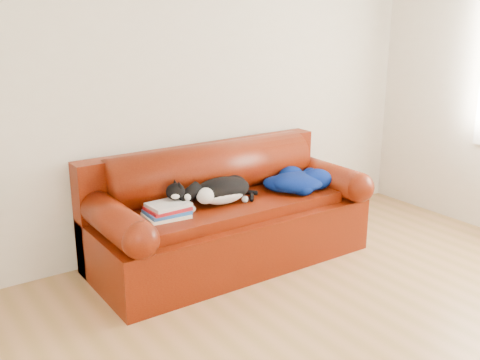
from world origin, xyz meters
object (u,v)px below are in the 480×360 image
(book_stack, at_px, (167,210))
(cat, at_px, (222,191))
(blanket, at_px, (298,181))
(sofa_base, at_px, (229,232))

(book_stack, bearing_deg, cat, 3.95)
(book_stack, relative_size, blanket, 0.59)
(book_stack, distance_m, cat, 0.47)
(sofa_base, height_order, blanket, blanket)
(cat, xyz_separation_m, blanket, (0.68, -0.06, -0.02))
(sofa_base, relative_size, blanket, 3.95)
(book_stack, height_order, blanket, blanket)
(sofa_base, xyz_separation_m, blanket, (0.59, -0.10, 0.33))
(book_stack, xyz_separation_m, cat, (0.47, 0.03, 0.04))
(sofa_base, distance_m, book_stack, 0.65)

